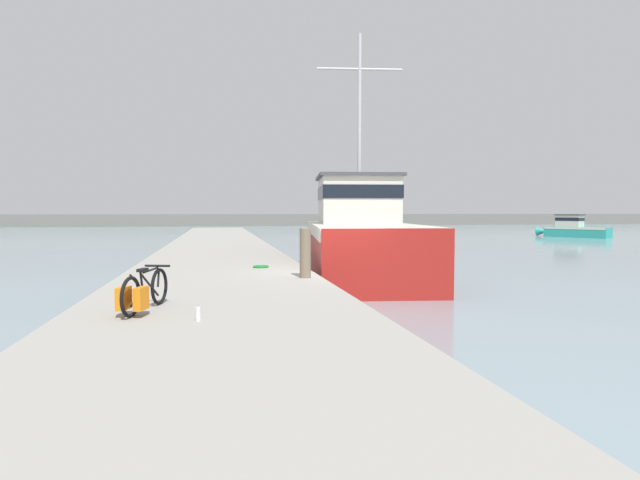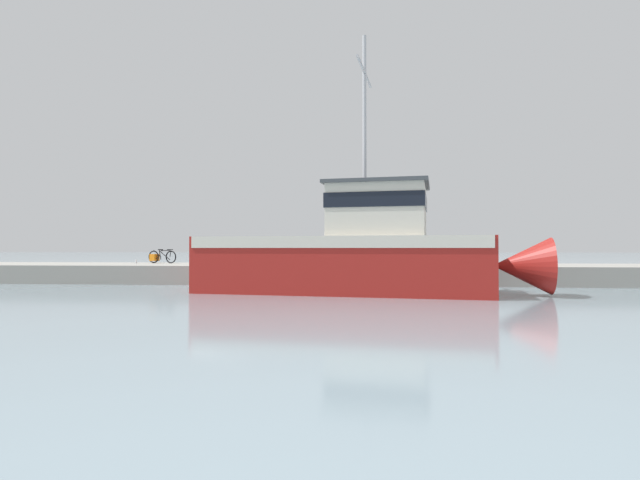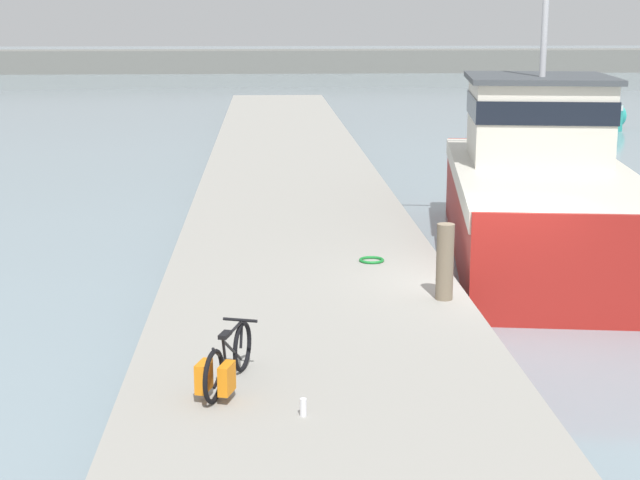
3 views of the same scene
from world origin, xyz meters
TOP-DOWN VIEW (x-y plane):
  - ground_plane at (0.00, 0.00)m, footprint 320.00×320.00m
  - dock_pier at (-3.17, 0.00)m, footprint 4.98×80.00m
  - fishing_boat_main at (2.16, 5.38)m, footprint 5.12×12.33m
  - bicycle_touring at (-4.41, -4.77)m, footprint 0.73×1.65m
  - mooring_post at (-1.10, -1.07)m, footprint 0.27×0.27m
  - hose_coil at (-1.98, 1.42)m, footprint 0.46×0.46m
  - water_bottle_on_curb at (-3.50, -5.58)m, footprint 0.08×0.08m

SIDE VIEW (x-z plane):
  - ground_plane at x=0.00m, z-range 0.00..0.00m
  - dock_pier at x=-3.17m, z-range 0.00..0.82m
  - hose_coil at x=-1.98m, z-range 0.82..0.87m
  - water_bottle_on_curb at x=-3.50m, z-range 0.82..1.03m
  - bicycle_touring at x=-4.41m, z-range 0.79..1.50m
  - mooring_post at x=-1.10m, z-range 0.82..2.03m
  - fishing_boat_main at x=2.16m, z-range -3.12..6.10m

